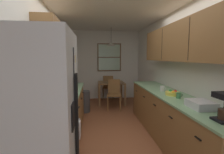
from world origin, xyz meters
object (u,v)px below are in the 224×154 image
Objects in this scene: stove_range at (53,138)px; dining_table at (111,86)px; trash_bin at (84,101)px; fruit_bowl at (173,93)px; dish_rack at (201,104)px; dining_chair_near at (114,93)px; refrigerator at (37,130)px; storage_canister at (59,91)px; mug_by_coffeemaker at (162,89)px; mug_spare at (179,95)px; dining_chair_far at (108,86)px; microwave_over_range at (40,53)px.

stove_range reaches higher than dining_table.
dining_table is 1.21m from trash_bin.
trash_bin is at bearing 130.24° from fruit_bowl.
trash_bin is 3.31m from dish_rack.
refrigerator is at bearing -108.40° from dining_chair_near.
storage_canister reaches higher than mug_by_coffeemaker.
mug_spare is (1.97, -0.28, -0.06)m from storage_canister.
dish_rack reaches higher than fruit_bowl.
dining_table is (1.12, 4.05, -0.29)m from refrigerator.
refrigerator is 3.32m from trash_bin.
fruit_bowl is at bearing 90.32° from dish_rack.
dining_table is 0.97× the size of dining_chair_far.
stove_range is 5.10× the size of storage_canister.
stove_range is at bearing -89.44° from storage_canister.
microwave_over_range is at bearing -115.59° from dining_chair_near.
mug_spare reaches higher than fruit_bowl.
microwave_over_range is 2.69× the size of storage_canister.
dining_chair_near is 1.00× the size of dining_chair_far.
dish_rack is (0.82, -3.57, 0.33)m from dining_table.
microwave_over_range is at bearing -107.37° from dining_chair_far.
trash_bin is (-0.82, -1.39, -0.19)m from dining_chair_far.
storage_canister is 1.97m from mug_by_coffeemaker.
dish_rack is at bearing -77.08° from dining_table.
refrigerator reaches higher than dining_chair_near.
microwave_over_range is 3.22m from dining_chair_near.
microwave_over_range is at bearing 173.18° from dish_rack.
dining_table is 2.58× the size of dish_rack.
microwave_over_range is 0.85m from storage_canister.
microwave_over_range is at bearing -99.16° from trash_bin.
dining_chair_far is at bearing 59.49° from trash_bin.
trash_bin is 2.86m from mug_spare.
dish_rack is at bearing -22.56° from storage_canister.
refrigerator reaches higher than mug_by_coffeemaker.
dish_rack reaches higher than dining_chair_far.
stove_range is at bearing -154.95° from mug_by_coffeemaker.
dining_chair_far is 4.17× the size of storage_canister.
trash_bin is at bearing -120.51° from dining_chair_far.
mug_by_coffeemaker is at bearing -72.17° from dining_table.
stove_range reaches higher than dish_rack.
storage_canister reaches higher than mug_spare.
dining_chair_far is at bearing 94.96° from dining_table.
fruit_bowl is (1.94, 1.27, 0.03)m from refrigerator.
refrigerator is 1.64× the size of stove_range.
mug_by_coffeemaker is at bearing 23.82° from microwave_over_range.
microwave_over_range reaches higher than trash_bin.
dining_chair_far is at bearing 72.63° from microwave_over_range.
fruit_bowl is at bearing 86.02° from mug_spare.
dining_chair_far is 3.51m from fruit_bowl.
dining_chair_near is 2.01m from mug_by_coffeemaker.
mug_spare is at bearing -53.25° from trash_bin.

